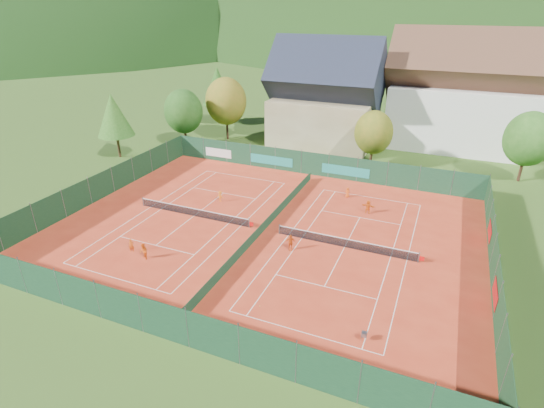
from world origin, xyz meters
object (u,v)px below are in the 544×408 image
(player_left_far, at_px, (220,196))
(player_right_far_a, at_px, (347,192))
(player_right_near, at_px, (290,242))
(hotel_block_a, at_px, (462,98))
(player_left_mid, at_px, (144,252))
(player_right_far_b, at_px, (368,207))
(ball_hopper, at_px, (364,334))
(player_left_near, at_px, (131,246))
(chalet, at_px, (325,101))

(player_left_far, distance_m, player_right_far_a, 14.37)
(player_left_far, bearing_deg, player_right_near, 151.99)
(hotel_block_a, bearing_deg, player_left_mid, -117.73)
(player_left_far, height_order, player_right_near, player_right_near)
(player_left_far, relative_size, player_right_far_b, 0.84)
(ball_hopper, bearing_deg, player_left_far, 141.47)
(player_left_mid, xyz_separation_m, player_right_far_a, (13.04, 19.52, -0.16))
(hotel_block_a, height_order, player_right_far_b, hotel_block_a)
(hotel_block_a, relative_size, player_right_far_a, 18.14)
(player_left_near, height_order, player_right_far_b, player_right_far_b)
(player_left_far, relative_size, player_right_near, 0.82)
(chalet, height_order, hotel_block_a, hotel_block_a)
(player_right_near, bearing_deg, player_right_far_b, 40.98)
(hotel_block_a, relative_size, ball_hopper, 27.00)
(player_left_far, xyz_separation_m, player_right_near, (10.81, -6.58, 0.14))
(chalet, xyz_separation_m, player_left_mid, (-4.48, -38.66, -5.87))
(player_left_mid, height_order, player_right_far_a, player_left_mid)
(player_left_mid, bearing_deg, player_right_far_a, 88.80)
(player_left_far, xyz_separation_m, player_right_far_a, (12.76, 6.62, -0.03))
(ball_hopper, relative_size, player_left_far, 0.64)
(player_right_far_a, bearing_deg, player_left_mid, 27.85)
(chalet, bearing_deg, player_left_far, -99.26)
(player_right_near, bearing_deg, ball_hopper, -69.01)
(chalet, relative_size, player_left_near, 12.73)
(player_left_near, xyz_separation_m, player_left_mid, (1.78, -0.55, 0.12))
(player_right_near, bearing_deg, player_left_near, -178.78)
(ball_hopper, relative_size, player_right_far_a, 0.67)
(hotel_block_a, distance_m, player_left_far, 39.90)
(chalet, xyz_separation_m, player_left_near, (-6.26, -38.11, -5.99))
(player_left_near, xyz_separation_m, player_right_near, (12.86, 5.78, 0.13))
(ball_hopper, height_order, player_left_mid, player_left_mid)
(player_left_mid, distance_m, player_left_far, 12.91)
(hotel_block_a, height_order, player_left_near, hotel_block_a)
(player_left_mid, bearing_deg, chalet, 115.92)
(player_left_near, xyz_separation_m, player_right_far_b, (17.77, 15.83, 0.11))
(ball_hopper, bearing_deg, player_left_mid, 172.95)
(chalet, height_order, player_left_mid, chalet)
(ball_hopper, xyz_separation_m, player_right_near, (-8.44, 8.74, 0.21))
(hotel_block_a, distance_m, player_right_near, 40.82)
(ball_hopper, relative_size, player_left_near, 0.63)
(ball_hopper, relative_size, player_right_near, 0.52)
(hotel_block_a, xyz_separation_m, player_right_far_a, (-10.44, -25.13, -6.79))
(hotel_block_a, relative_size, player_right_far_b, 14.49)
(player_left_near, distance_m, player_left_far, 12.53)
(player_left_near, bearing_deg, player_right_far_a, 14.49)
(hotel_block_a, distance_m, player_right_far_b, 29.99)
(player_left_far, bearing_deg, player_right_far_a, -149.27)
(hotel_block_a, height_order, player_right_far_a, hotel_block_a)
(hotel_block_a, height_order, player_right_near, hotel_block_a)
(chalet, bearing_deg, player_right_far_a, -65.89)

